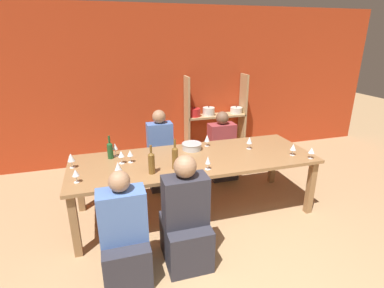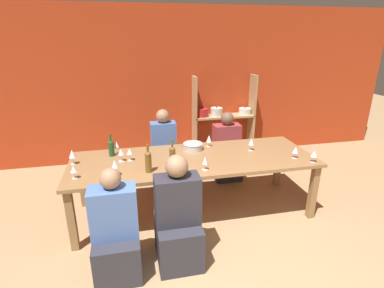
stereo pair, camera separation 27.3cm
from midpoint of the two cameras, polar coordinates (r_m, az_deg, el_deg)
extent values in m
cube|color=#B23819|center=(5.46, -3.45, 10.98)|extent=(8.80, 0.06, 2.70)
cube|color=tan|center=(5.48, 1.89, 4.80)|extent=(0.04, 0.30, 1.53)
cube|color=tan|center=(5.85, 12.59, 5.30)|extent=(0.04, 0.30, 1.53)
cube|color=tan|center=(5.88, 7.09, -1.98)|extent=(1.12, 0.30, 0.04)
cylinder|color=silver|center=(5.81, 5.83, -1.34)|extent=(0.25, 0.25, 0.13)
sphere|color=black|center=(5.78, 5.85, -0.63)|extent=(0.02, 0.02, 0.02)
cylinder|color=gold|center=(6.00, 10.89, -1.07)|extent=(0.22, 0.22, 0.09)
sphere|color=black|center=(5.98, 10.93, -0.55)|extent=(0.02, 0.02, 0.02)
cube|color=tan|center=(5.64, 7.42, 5.26)|extent=(1.12, 0.30, 0.04)
cylinder|color=red|center=(5.49, 3.33, 5.99)|extent=(0.22, 0.22, 0.15)
sphere|color=black|center=(5.47, 3.34, 6.88)|extent=(0.02, 0.02, 0.02)
cylinder|color=silver|center=(5.57, 6.10, 6.11)|extent=(0.22, 0.22, 0.15)
sphere|color=black|center=(5.55, 6.14, 6.97)|extent=(0.02, 0.02, 0.02)
cylinder|color=silver|center=(5.77, 11.39, 6.14)|extent=(0.23, 0.23, 0.11)
sphere|color=black|center=(5.76, 11.44, 6.80)|extent=(0.02, 0.02, 0.02)
cube|color=olive|center=(3.74, 2.43, -2.99)|extent=(3.01, 1.07, 0.04)
cube|color=olive|center=(3.45, -19.82, -13.59)|extent=(0.08, 0.08, 0.72)
cube|color=olive|center=(4.12, 23.85, -8.39)|extent=(0.08, 0.08, 0.72)
cube|color=olive|center=(4.24, -18.46, -6.85)|extent=(0.08, 0.08, 0.72)
cube|color=olive|center=(4.80, 17.64, -3.54)|extent=(0.08, 0.08, 0.72)
cylinder|color=#B7BABC|center=(3.99, 2.13, -0.49)|extent=(0.25, 0.25, 0.09)
torus|color=#B7BABC|center=(3.98, 2.13, 0.05)|extent=(0.27, 0.27, 0.01)
cylinder|color=brown|center=(3.41, -1.46, -2.76)|extent=(0.07, 0.07, 0.24)
cone|color=brown|center=(3.37, -1.47, -0.66)|extent=(0.07, 0.07, 0.03)
cylinder|color=brown|center=(3.34, -1.48, 0.29)|extent=(0.03, 0.03, 0.09)
cylinder|color=#1E4C23|center=(3.86, -13.16, -0.97)|extent=(0.07, 0.07, 0.18)
cone|color=#1E4C23|center=(3.83, -13.29, 0.54)|extent=(0.07, 0.07, 0.03)
cylinder|color=#1E4C23|center=(3.81, -13.35, 1.31)|extent=(0.03, 0.03, 0.08)
cylinder|color=brown|center=(3.33, -5.99, -3.63)|extent=(0.07, 0.07, 0.22)
cone|color=brown|center=(3.28, -6.07, -1.60)|extent=(0.07, 0.07, 0.03)
cylinder|color=brown|center=(3.26, -6.11, -0.72)|extent=(0.03, 0.03, 0.08)
cylinder|color=white|center=(3.78, -19.71, -3.60)|extent=(0.06, 0.06, 0.00)
cylinder|color=white|center=(3.76, -19.78, -3.02)|extent=(0.01, 0.01, 0.08)
cone|color=white|center=(3.73, -19.94, -1.78)|extent=(0.08, 0.08, 0.10)
cylinder|color=white|center=(3.99, 20.83, -2.51)|extent=(0.06, 0.06, 0.00)
cylinder|color=white|center=(3.97, 20.89, -2.05)|extent=(0.01, 0.01, 0.07)
cone|color=white|center=(3.95, 21.02, -1.06)|extent=(0.08, 0.08, 0.08)
cylinder|color=beige|center=(3.96, 20.98, -1.34)|extent=(0.04, 0.04, 0.03)
cylinder|color=white|center=(3.42, 4.76, -4.89)|extent=(0.07, 0.07, 0.00)
cylinder|color=white|center=(3.41, 4.78, -4.36)|extent=(0.01, 0.01, 0.07)
cone|color=white|center=(3.38, 4.82, -3.16)|extent=(0.06, 0.06, 0.09)
cylinder|color=maroon|center=(3.39, 4.81, -3.51)|extent=(0.03, 0.03, 0.04)
cylinder|color=white|center=(3.95, -12.13, -1.84)|extent=(0.06, 0.06, 0.00)
cylinder|color=white|center=(3.93, -12.18, -1.22)|extent=(0.01, 0.01, 0.09)
cone|color=white|center=(3.90, -12.27, -0.08)|extent=(0.07, 0.07, 0.08)
cylinder|color=maroon|center=(3.91, -12.24, -0.36)|extent=(0.04, 0.04, 0.03)
cylinder|color=white|center=(3.40, -19.27, -6.18)|extent=(0.06, 0.06, 0.00)
cylinder|color=white|center=(3.39, -19.34, -5.62)|extent=(0.01, 0.01, 0.07)
cone|color=white|center=(3.36, -19.48, -4.52)|extent=(0.07, 0.07, 0.07)
cylinder|color=maroon|center=(3.37, -19.45, -4.79)|extent=(0.04, 0.04, 0.03)
cylinder|color=white|center=(3.35, -12.04, -5.91)|extent=(0.07, 0.07, 0.00)
cylinder|color=white|center=(3.33, -12.09, -5.18)|extent=(0.01, 0.01, 0.09)
cone|color=white|center=(3.29, -12.21, -3.74)|extent=(0.08, 0.08, 0.09)
cylinder|color=beige|center=(3.30, -12.18, -4.12)|extent=(0.04, 0.04, 0.04)
cylinder|color=white|center=(4.08, 13.04, -1.19)|extent=(0.07, 0.07, 0.00)
cylinder|color=white|center=(4.06, 13.08, -0.67)|extent=(0.01, 0.01, 0.07)
cone|color=white|center=(4.04, 13.17, 0.42)|extent=(0.07, 0.07, 0.09)
cylinder|color=beige|center=(4.04, 13.14, 0.12)|extent=(0.04, 0.04, 0.04)
cylinder|color=white|center=(3.32, -0.18, -5.69)|extent=(0.06, 0.06, 0.00)
cylinder|color=white|center=(3.30, -0.19, -4.99)|extent=(0.01, 0.01, 0.08)
cone|color=white|center=(3.26, -0.19, -3.61)|extent=(0.08, 0.08, 0.09)
cylinder|color=beige|center=(3.27, -0.19, -3.97)|extent=(0.04, 0.04, 0.04)
cylinder|color=white|center=(4.13, 5.12, -0.44)|extent=(0.06, 0.06, 0.00)
cylinder|color=white|center=(4.12, 5.14, -0.01)|extent=(0.01, 0.01, 0.06)
cone|color=white|center=(4.09, 5.17, 1.03)|extent=(0.07, 0.07, 0.10)
cylinder|color=beige|center=(4.10, 5.16, 0.70)|extent=(0.04, 0.04, 0.04)
cylinder|color=white|center=(3.95, 23.91, -3.15)|extent=(0.06, 0.06, 0.00)
cylinder|color=white|center=(3.94, 23.98, -2.68)|extent=(0.01, 0.01, 0.07)
cone|color=white|center=(3.91, 24.12, -1.74)|extent=(0.08, 0.08, 0.07)
cylinder|color=beige|center=(3.92, 24.08, -1.97)|extent=(0.04, 0.04, 0.03)
cylinder|color=white|center=(3.71, -9.60, -3.11)|extent=(0.06, 0.06, 0.00)
cylinder|color=white|center=(3.69, -9.64, -2.50)|extent=(0.01, 0.01, 0.08)
cone|color=white|center=(3.66, -9.71, -1.41)|extent=(0.07, 0.07, 0.07)
cylinder|color=beige|center=(3.67, -9.69, -1.66)|extent=(0.04, 0.04, 0.03)
cylinder|color=white|center=(3.71, -11.21, -3.22)|extent=(0.07, 0.07, 0.00)
cylinder|color=white|center=(3.69, -11.25, -2.61)|extent=(0.01, 0.01, 0.08)
cone|color=white|center=(3.66, -11.33, -1.49)|extent=(0.07, 0.07, 0.07)
cube|color=#2D2D38|center=(3.16, -11.41, -19.64)|extent=(0.43, 0.54, 0.42)
cube|color=#4C70B7|center=(2.89, -12.03, -12.63)|extent=(0.43, 0.24, 0.50)
sphere|color=#9E7556|center=(2.72, -12.55, -6.50)|extent=(0.19, 0.19, 0.19)
cube|color=#2D2D38|center=(4.97, 7.97, -3.97)|extent=(0.42, 0.53, 0.40)
cube|color=#99383D|center=(4.81, 8.22, 0.86)|extent=(0.42, 0.23, 0.48)
sphere|color=brown|center=(4.71, 8.42, 4.81)|extent=(0.20, 0.20, 0.20)
cube|color=#2D2D38|center=(3.21, -0.10, -17.92)|extent=(0.44, 0.54, 0.45)
cube|color=#2D2D38|center=(2.95, -0.11, -10.62)|extent=(0.44, 0.24, 0.49)
sphere|color=#9E7556|center=(2.78, -0.11, -4.28)|extent=(0.22, 0.22, 0.22)
cube|color=#2D2D38|center=(4.64, -3.58, -4.98)|extent=(0.37, 0.46, 0.49)
cube|color=#4C70B7|center=(4.45, -3.72, 0.91)|extent=(0.37, 0.20, 0.52)
sphere|color=#9E7556|center=(4.35, -3.82, 5.34)|extent=(0.19, 0.19, 0.19)
camera|label=1|loc=(0.14, -87.92, 0.75)|focal=28.00mm
camera|label=2|loc=(0.14, 92.08, -0.75)|focal=28.00mm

